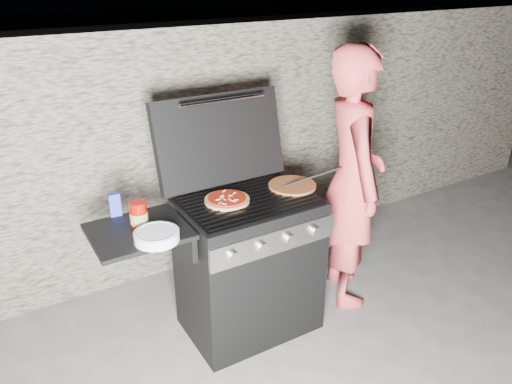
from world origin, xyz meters
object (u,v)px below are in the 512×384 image
gas_grill (213,277)px  pizza_topped (227,199)px  sauce_jar (139,214)px  person (352,180)px

gas_grill → pizza_topped: pizza_topped is taller
gas_grill → sauce_jar: (-0.40, 0.03, 0.52)m
pizza_topped → person: size_ratio=0.15×
sauce_jar → gas_grill: bearing=-4.9°
pizza_topped → sauce_jar: sauce_jar is taller
pizza_topped → sauce_jar: 0.53m
gas_grill → sauce_jar: sauce_jar is taller
gas_grill → pizza_topped: 0.49m
pizza_topped → sauce_jar: bearing=-178.9°
person → pizza_topped: bearing=109.3°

